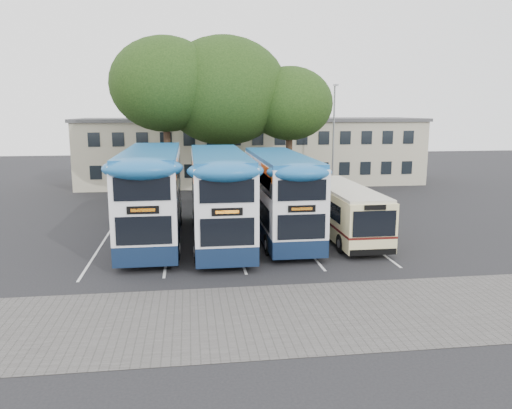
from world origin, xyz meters
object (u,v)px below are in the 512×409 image
at_px(tree_right, 290,104).
at_px(bus_dd_mid, 219,193).
at_px(bus_dd_left, 153,191).
at_px(bus_single, 343,208).
at_px(tree_left, 165,85).
at_px(bus_dd_right, 279,192).
at_px(lamp_post, 334,133).
at_px(tree_mid, 224,91).

height_order(tree_right, bus_dd_mid, tree_right).
bearing_deg(bus_dd_left, bus_single, -2.77).
xyz_separation_m(tree_left, bus_dd_right, (6.48, -10.68, -6.24)).
bearing_deg(bus_single, bus_dd_mid, -178.57).
relative_size(tree_left, bus_dd_mid, 1.06).
height_order(bus_dd_mid, bus_dd_right, bus_dd_mid).
relative_size(tree_right, bus_dd_right, 0.93).
height_order(lamp_post, bus_dd_mid, lamp_post).
height_order(lamp_post, tree_right, tree_right).
distance_m(tree_left, bus_dd_left, 12.22).
xyz_separation_m(bus_dd_left, bus_single, (10.41, -0.50, -1.10)).
xyz_separation_m(tree_left, bus_dd_mid, (3.09, -11.29, -6.12)).
distance_m(tree_mid, bus_dd_right, 13.17).
relative_size(tree_right, bus_dd_mid, 0.88).
distance_m(bus_dd_mid, bus_dd_right, 3.45).
xyz_separation_m(tree_right, bus_dd_right, (-2.70, -10.76, -4.89)).
bearing_deg(bus_dd_left, bus_dd_right, -0.60).
xyz_separation_m(lamp_post, bus_dd_right, (-7.15, -14.03, -2.56)).
distance_m(bus_dd_left, bus_single, 10.48).
xyz_separation_m(lamp_post, bus_single, (-3.63, -14.46, -3.48)).
distance_m(lamp_post, bus_dd_mid, 18.20).
height_order(bus_dd_left, bus_single, bus_dd_left).
relative_size(bus_dd_left, bus_single, 1.24).
bearing_deg(bus_dd_right, bus_single, -6.99).
bearing_deg(tree_left, tree_right, 0.52).
xyz_separation_m(tree_right, bus_dd_mid, (-6.09, -11.37, -4.77)).
bearing_deg(tree_mid, bus_single, -64.69).
relative_size(tree_left, tree_right, 1.20).
relative_size(tree_right, bus_single, 1.07).
distance_m(tree_left, tree_right, 9.27).
relative_size(tree_mid, bus_dd_right, 1.13).
bearing_deg(tree_right, bus_dd_left, -131.89).
height_order(tree_left, bus_dd_mid, tree_left).
xyz_separation_m(tree_left, tree_right, (9.18, 0.08, -1.35)).
xyz_separation_m(bus_dd_right, bus_single, (3.52, -0.43, -0.92)).
bearing_deg(bus_dd_mid, bus_dd_right, 10.10).
bearing_deg(tree_right, bus_single, -85.81).
relative_size(tree_mid, bus_single, 1.31).
height_order(tree_left, bus_dd_left, tree_left).
xyz_separation_m(tree_mid, bus_single, (5.69, -12.03, -6.75)).
height_order(tree_left, bus_single, tree_left).
bearing_deg(bus_single, lamp_post, 75.90).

